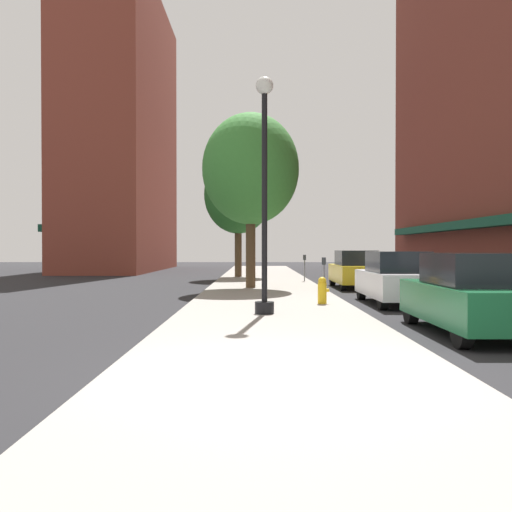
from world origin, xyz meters
TOP-DOWN VIEW (x-y plane):
  - ground_plane at (4.00, 18.00)m, footprint 90.00×90.00m
  - sidewalk_slab at (0.00, 19.00)m, footprint 4.80×50.00m
  - building_far_background at (-11.01, 37.00)m, footprint 6.80×18.00m
  - lamppost at (-0.16, 6.59)m, footprint 0.48×0.48m
  - fire_hydrant at (1.58, 9.06)m, footprint 0.33×0.26m
  - parking_meter_near at (2.05, 20.42)m, footprint 0.14×0.09m
  - parking_meter_far at (2.05, 12.55)m, footprint 0.14×0.09m
  - tree_near at (-0.60, 15.76)m, footprint 4.01×4.01m
  - tree_mid at (-1.40, 24.61)m, footprint 3.91×3.91m
  - car_green at (4.00, 3.96)m, footprint 1.80×4.30m
  - car_white at (4.00, 10.02)m, footprint 1.80×4.30m
  - car_yellow at (4.00, 17.13)m, footprint 1.80×4.30m

SIDE VIEW (x-z plane):
  - ground_plane at x=4.00m, z-range 0.00..0.00m
  - sidewalk_slab at x=0.00m, z-range 0.00..0.12m
  - fire_hydrant at x=1.58m, z-range 0.12..0.91m
  - car_green at x=4.00m, z-range -0.02..1.64m
  - car_white at x=4.00m, z-range -0.02..1.64m
  - car_yellow at x=4.00m, z-range -0.02..1.64m
  - parking_meter_near at x=2.05m, z-range 0.29..1.60m
  - parking_meter_far at x=2.05m, z-range 0.29..1.60m
  - lamppost at x=-0.16m, z-range 0.25..6.15m
  - tree_mid at x=-1.40m, z-range 1.34..8.31m
  - tree_near at x=-0.60m, z-range 1.41..8.64m
  - building_far_background at x=-11.01m, z-range -0.02..21.71m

